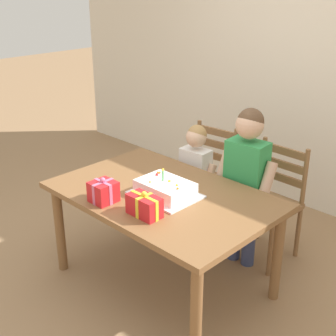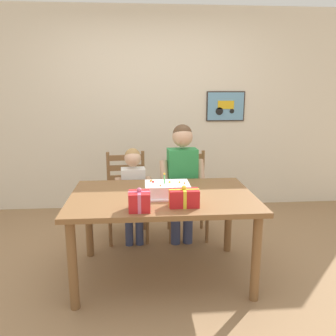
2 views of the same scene
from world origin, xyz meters
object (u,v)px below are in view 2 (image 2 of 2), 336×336
dining_table (162,205)px  gift_box_red_large (184,198)px  birthday_cake (167,190)px  chair_left (127,195)px  gift_box_beside_cake (139,201)px  child_older (182,173)px  chair_right (187,194)px  child_younger (133,188)px

dining_table → gift_box_red_large: bearing=-64.9°
birthday_cake → chair_left: 1.00m
gift_box_beside_cake → child_older: size_ratio=0.14×
chair_left → child_older: (0.57, -0.23, 0.29)m
gift_box_red_large → chair_left: 1.29m
chair_right → child_younger: (-0.58, -0.23, 0.15)m
chair_right → gift_box_beside_cake: bearing=-112.9°
dining_table → gift_box_red_large: size_ratio=6.72×
child_older → chair_left: bearing=157.8°
gift_box_beside_cake → child_older: (0.43, 0.98, -0.04)m
gift_box_beside_cake → chair_left: 1.27m
gift_box_red_large → chair_left: (-0.47, 1.16, -0.33)m
chair_left → chair_right: bearing=0.0°
gift_box_red_large → dining_table: bearing=115.1°
gift_box_red_large → gift_box_beside_cake: gift_box_beside_cake is taller
chair_left → child_younger: 0.29m
gift_box_red_large → chair_left: chair_left is taller
dining_table → child_younger: (-0.25, 0.62, -0.03)m
birthday_cake → child_older: 0.67m
birthday_cake → chair_right: bearing=71.9°
dining_table → child_older: child_older is taller
gift_box_beside_cake → child_older: bearing=66.4°
dining_table → chair_right: 0.93m
chair_left → child_younger: bearing=-72.0°
gift_box_red_large → child_younger: bearing=113.0°
dining_table → child_older: bearing=68.9°
gift_box_beside_cake → dining_table: bearing=62.4°
child_younger → birthday_cake: bearing=-65.6°
dining_table → birthday_cake: size_ratio=3.45×
birthday_cake → child_older: child_older is taller
chair_right → chair_left: bearing=-180.0°
dining_table → gift_box_beside_cake: (-0.19, -0.36, 0.16)m
chair_left → gift_box_beside_cake: bearing=-83.5°
child_younger → dining_table: bearing=-68.0°
gift_box_beside_cake → chair_right: 1.36m
chair_right → child_younger: bearing=-158.2°
chair_right → child_older: bearing=-109.8°
child_younger → chair_right: bearing=21.8°
chair_left → chair_right: same height
child_older → birthday_cake: bearing=-107.5°
birthday_cake → gift_box_red_large: bearing=-70.2°
gift_box_beside_cake → child_younger: child_younger is taller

